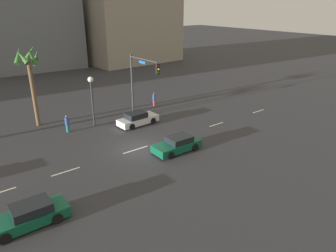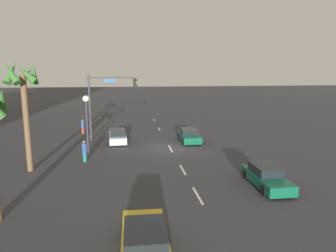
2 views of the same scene
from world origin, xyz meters
name	(u,v)px [view 2 (image 2 of 2)]	position (x,y,z in m)	size (l,w,h in m)	color
ground_plane	(170,148)	(0.00, 0.00, 0.00)	(220.00, 220.00, 0.00)	#333338
lane_stripe_1	(198,196)	(-11.30, 0.00, 0.01)	(2.49, 0.14, 0.01)	silver
lane_stripe_2	(183,170)	(-6.57, 0.00, 0.01)	(2.20, 0.14, 0.01)	silver
lane_stripe_3	(170,149)	(-0.40, 0.00, 0.01)	(2.48, 0.14, 0.01)	silver
lane_stripe_4	(159,129)	(9.44, 0.00, 0.01)	(1.98, 0.14, 0.01)	silver
lane_stripe_5	(154,120)	(16.37, 0.00, 0.01)	(1.92, 0.14, 0.01)	silver
car_0	(145,243)	(-16.90, 3.43, 0.65)	(4.71, 1.98, 1.39)	gold
car_1	(189,136)	(2.30, -2.33, 0.60)	(4.21, 1.95, 1.30)	#0F5138
car_2	(266,177)	(-10.41, -4.64, 0.61)	(4.46, 1.86, 1.31)	#0F5138
car_3	(118,136)	(2.95, 4.94, 0.62)	(4.34, 1.93, 1.35)	silver
traffic_signal	(105,97)	(4.17, 6.12, 4.56)	(0.34, 5.02, 6.76)	#38383D
streetlamp	(86,112)	(-0.69, 7.46, 3.64)	(0.56, 0.56, 5.08)	#2D2D33
pedestrian_0	(83,126)	(7.93, 9.05, 0.86)	(0.51, 0.51, 1.64)	#BF3833
pedestrian_1	(84,151)	(-3.51, 7.40, 0.90)	(0.56, 0.56, 1.73)	#1E7266
palm_tree_0	(23,90)	(-5.21, 11.12, 5.89)	(2.60, 2.53, 8.03)	brown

